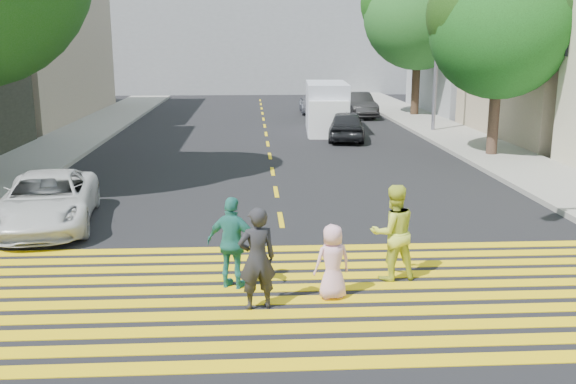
{
  "coord_description": "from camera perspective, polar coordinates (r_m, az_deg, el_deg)",
  "views": [
    {
      "loc": [
        -0.69,
        -9.02,
        4.22
      ],
      "look_at": [
        0.0,
        3.0,
        1.4
      ],
      "focal_mm": 40.0,
      "sensor_mm": 36.0,
      "label": 1
    }
  ],
  "objects": [
    {
      "name": "sidewalk_left",
      "position": [
        32.26,
        -17.35,
        5.2
      ],
      "size": [
        3.0,
        40.0,
        0.15
      ],
      "primitive_type": "cube",
      "color": "gray",
      "rests_on": "ground"
    },
    {
      "name": "backdrop_block",
      "position": [
        57.06,
        -2.69,
        14.95
      ],
      "size": [
        30.0,
        8.0,
        12.0
      ],
      "primitive_type": "cube",
      "color": "gray",
      "rests_on": "ground"
    },
    {
      "name": "tree_right_near",
      "position": [
        24.94,
        18.55,
        14.23
      ],
      "size": [
        6.49,
        6.22,
        7.34
      ],
      "rotation": [
        0.0,
        0.0,
        -0.27
      ],
      "color": "black",
      "rests_on": "ground"
    },
    {
      "name": "ground",
      "position": [
        9.99,
        1.01,
        -11.82
      ],
      "size": [
        120.0,
        120.0,
        0.0
      ],
      "primitive_type": "plane",
      "color": "black"
    },
    {
      "name": "crosswalk",
      "position": [
        11.15,
        0.52,
        -9.03
      ],
      "size": [
        13.4,
        5.3,
        0.01
      ],
      "color": "yellow",
      "rests_on": "ground"
    },
    {
      "name": "pedestrian_child",
      "position": [
        10.8,
        3.97,
        -6.21
      ],
      "size": [
        0.71,
        0.55,
        1.28
      ],
      "primitive_type": "imported",
      "rotation": [
        0.0,
        0.0,
        3.39
      ],
      "color": "#F2B2C8",
      "rests_on": "ground"
    },
    {
      "name": "pedestrian_man",
      "position": [
        10.31,
        -2.77,
        -5.92
      ],
      "size": [
        0.7,
        0.54,
        1.69
      ],
      "primitive_type": "imported",
      "rotation": [
        0.0,
        0.0,
        3.39
      ],
      "color": "#242428",
      "rests_on": "ground"
    },
    {
      "name": "pedestrian_woman",
      "position": [
        11.72,
        9.32,
        -3.56
      ],
      "size": [
        0.97,
        0.82,
        1.76
      ],
      "primitive_type": "imported",
      "rotation": [
        0.0,
        0.0,
        3.33
      ],
      "color": "#CEDC3E",
      "rests_on": "ground"
    },
    {
      "name": "street_lamp",
      "position": [
        31.18,
        12.88,
        15.39
      ],
      "size": [
        2.21,
        0.53,
        9.75
      ],
      "rotation": [
        0.0,
        0.0,
        -0.15
      ],
      "color": "gray",
      "rests_on": "ground"
    },
    {
      "name": "building_right_grey",
      "position": [
        42.07,
        19.16,
        13.54
      ],
      "size": [
        10.0,
        10.0,
        10.0
      ],
      "primitive_type": "cube",
      "color": "gray",
      "rests_on": "ground"
    },
    {
      "name": "dark_car_near",
      "position": [
        28.43,
        5.22,
        5.93
      ],
      "size": [
        2.07,
        4.04,
        1.32
      ],
      "primitive_type": "imported",
      "rotation": [
        0.0,
        0.0,
        3.0
      ],
      "color": "black",
      "rests_on": "ground"
    },
    {
      "name": "pedestrian_extra",
      "position": [
        11.2,
        -4.91,
        -4.55
      ],
      "size": [
        1.04,
        0.72,
        1.64
      ],
      "primitive_type": "imported",
      "rotation": [
        0.0,
        0.0,
        2.77
      ],
      "color": "#288074",
      "rests_on": "ground"
    },
    {
      "name": "tree_right_far",
      "position": [
        38.04,
        11.71,
        15.74
      ],
      "size": [
        8.49,
        8.26,
        9.03
      ],
      "rotation": [
        0.0,
        0.0,
        -0.43
      ],
      "color": "black",
      "rests_on": "ground"
    },
    {
      "name": "dark_car_parked",
      "position": [
        37.41,
        6.16,
        7.71
      ],
      "size": [
        1.87,
        4.41,
        1.41
      ],
      "primitive_type": "imported",
      "rotation": [
        0.0,
        0.0,
        0.09
      ],
      "color": "black",
      "rests_on": "ground"
    },
    {
      "name": "white_van",
      "position": [
        30.83,
        3.46,
        7.37
      ],
      "size": [
        2.17,
        5.08,
        2.35
      ],
      "rotation": [
        0.0,
        0.0,
        -0.06
      ],
      "color": "silver",
      "rests_on": "ground"
    },
    {
      "name": "silver_car",
      "position": [
        39.37,
        2.31,
        7.88
      ],
      "size": [
        1.77,
        4.14,
        1.19
      ],
      "primitive_type": "imported",
      "rotation": [
        0.0,
        0.0,
        3.12
      ],
      "color": "gray",
      "rests_on": "ground"
    },
    {
      "name": "sidewalk_right",
      "position": [
        26.05,
        17.44,
        3.42
      ],
      "size": [
        3.0,
        60.0,
        0.15
      ],
      "primitive_type": "cube",
      "color": "gray",
      "rests_on": "ground"
    },
    {
      "name": "lane_line",
      "position": [
        31.81,
        -2.03,
        5.56
      ],
      "size": [
        0.12,
        34.4,
        0.01
      ],
      "color": "yellow",
      "rests_on": "ground"
    },
    {
      "name": "white_sedan",
      "position": [
        15.99,
        -20.63,
        -0.7
      ],
      "size": [
        2.68,
        4.7,
        1.24
      ],
      "primitive_type": "imported",
      "rotation": [
        0.0,
        0.0,
        0.15
      ],
      "color": "silver",
      "rests_on": "ground"
    }
  ]
}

